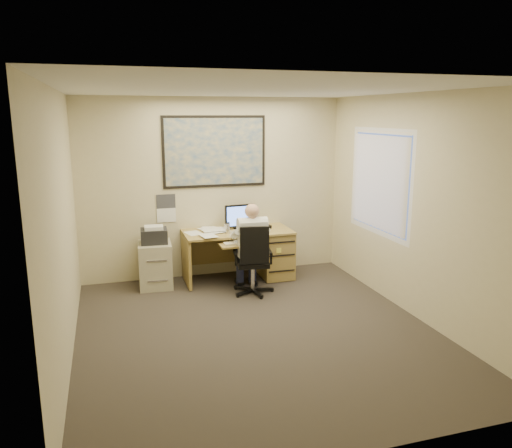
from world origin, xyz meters
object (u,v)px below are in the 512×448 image
object	(u,v)px
desk	(258,249)
person	(252,249)
office_chair	(254,274)
filing_cabinet	(155,260)

from	to	relation	value
desk	person	size ratio (longest dim) A/B	1.27
desk	person	distance (m)	0.71
office_chair	person	bearing A→B (deg)	105.29
filing_cabinet	person	world-z (taller)	person
filing_cabinet	person	size ratio (longest dim) A/B	0.72
desk	office_chair	distance (m)	0.76
office_chair	person	xyz separation A→B (m)	(-0.01, 0.08, 0.34)
desk	office_chair	xyz separation A→B (m)	(-0.28, -0.70, -0.15)
filing_cabinet	person	bearing A→B (deg)	-23.15
filing_cabinet	person	distance (m)	1.44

